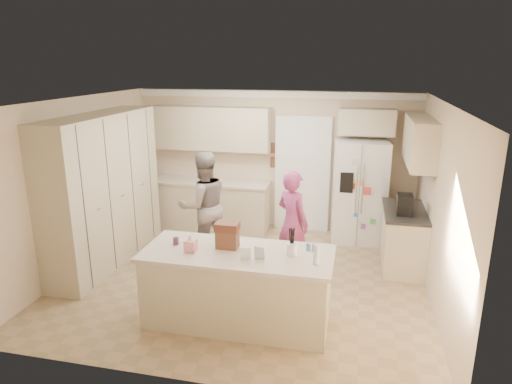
% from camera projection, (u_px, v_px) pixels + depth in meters
% --- Properties ---
extents(floor, '(5.20, 4.60, 0.02)m').
position_uv_depth(floor, '(244.00, 279.00, 6.76)').
color(floor, '#A18360').
rests_on(floor, ground).
extents(ceiling, '(5.20, 4.60, 0.02)m').
position_uv_depth(ceiling, '(243.00, 100.00, 6.03)').
color(ceiling, white).
rests_on(ceiling, wall_back).
extents(wall_back, '(5.20, 0.02, 2.60)m').
position_uv_depth(wall_back, '(274.00, 161.00, 8.56)').
color(wall_back, beige).
rests_on(wall_back, ground).
extents(wall_front, '(5.20, 0.02, 2.60)m').
position_uv_depth(wall_front, '(183.00, 264.00, 4.23)').
color(wall_front, beige).
rests_on(wall_front, ground).
extents(wall_left, '(0.02, 4.60, 2.60)m').
position_uv_depth(wall_left, '(78.00, 184.00, 6.95)').
color(wall_left, beige).
rests_on(wall_left, ground).
extents(wall_right, '(0.02, 4.60, 2.60)m').
position_uv_depth(wall_right, '(441.00, 208.00, 5.85)').
color(wall_right, beige).
rests_on(wall_right, ground).
extents(crown_back, '(5.20, 0.08, 0.12)m').
position_uv_depth(crown_back, '(274.00, 94.00, 8.17)').
color(crown_back, white).
rests_on(crown_back, wall_back).
extents(pantry_bank, '(0.60, 2.60, 2.35)m').
position_uv_depth(pantry_bank, '(104.00, 190.00, 7.11)').
color(pantry_bank, beige).
rests_on(pantry_bank, floor).
extents(back_base_cab, '(2.20, 0.60, 0.88)m').
position_uv_depth(back_base_cab, '(212.00, 205.00, 8.75)').
color(back_base_cab, beige).
rests_on(back_base_cab, floor).
extents(back_countertop, '(2.24, 0.63, 0.04)m').
position_uv_depth(back_countertop, '(211.00, 182.00, 8.62)').
color(back_countertop, beige).
rests_on(back_countertop, back_base_cab).
extents(back_upper_cab, '(2.20, 0.35, 0.80)m').
position_uv_depth(back_upper_cab, '(211.00, 128.00, 8.46)').
color(back_upper_cab, beige).
rests_on(back_upper_cab, wall_back).
extents(doorway_opening, '(0.90, 0.06, 2.10)m').
position_uv_depth(doorway_opening, '(302.00, 176.00, 8.49)').
color(doorway_opening, black).
rests_on(doorway_opening, floor).
extents(doorway_casing, '(1.02, 0.03, 2.22)m').
position_uv_depth(doorway_casing, '(302.00, 176.00, 8.45)').
color(doorway_casing, white).
rests_on(doorway_casing, floor).
extents(wall_frame_upper, '(0.15, 0.02, 0.20)m').
position_uv_depth(wall_frame_upper, '(275.00, 148.00, 8.45)').
color(wall_frame_upper, brown).
rests_on(wall_frame_upper, wall_back).
extents(wall_frame_lower, '(0.15, 0.02, 0.20)m').
position_uv_depth(wall_frame_lower, '(274.00, 162.00, 8.53)').
color(wall_frame_lower, brown).
rests_on(wall_frame_lower, wall_back).
extents(refrigerator, '(0.96, 0.78, 1.80)m').
position_uv_depth(refrigerator, '(359.00, 192.00, 7.99)').
color(refrigerator, white).
rests_on(refrigerator, floor).
extents(fridge_seam, '(0.02, 0.02, 1.78)m').
position_uv_depth(fridge_seam, '(359.00, 197.00, 7.66)').
color(fridge_seam, gray).
rests_on(fridge_seam, refrigerator).
extents(fridge_dispenser, '(0.22, 0.03, 0.35)m').
position_uv_depth(fridge_dispenser, '(346.00, 183.00, 7.62)').
color(fridge_dispenser, black).
rests_on(fridge_dispenser, refrigerator).
extents(fridge_handle_l, '(0.02, 0.02, 0.85)m').
position_uv_depth(fridge_handle_l, '(356.00, 189.00, 7.61)').
color(fridge_handle_l, silver).
rests_on(fridge_handle_l, refrigerator).
extents(fridge_handle_r, '(0.02, 0.02, 0.85)m').
position_uv_depth(fridge_handle_r, '(363.00, 189.00, 7.59)').
color(fridge_handle_r, silver).
rests_on(fridge_handle_r, refrigerator).
extents(over_fridge_cab, '(0.95, 0.35, 0.45)m').
position_uv_depth(over_fridge_cab, '(367.00, 122.00, 7.82)').
color(over_fridge_cab, beige).
rests_on(over_fridge_cab, wall_back).
extents(right_base_cab, '(0.60, 1.20, 0.88)m').
position_uv_depth(right_base_cab, '(403.00, 239.00, 7.09)').
color(right_base_cab, beige).
rests_on(right_base_cab, floor).
extents(right_countertop, '(0.63, 1.24, 0.04)m').
position_uv_depth(right_countertop, '(405.00, 211.00, 6.96)').
color(right_countertop, '#2D2B28').
rests_on(right_countertop, right_base_cab).
extents(right_upper_cab, '(0.35, 1.50, 0.70)m').
position_uv_depth(right_upper_cab, '(420.00, 141.00, 6.83)').
color(right_upper_cab, beige).
rests_on(right_upper_cab, wall_right).
extents(coffee_maker, '(0.22, 0.28, 0.30)m').
position_uv_depth(coffee_maker, '(404.00, 204.00, 6.74)').
color(coffee_maker, black).
rests_on(coffee_maker, right_countertop).
extents(island_base, '(2.20, 0.90, 0.88)m').
position_uv_depth(island_base, '(238.00, 288.00, 5.56)').
color(island_base, beige).
rests_on(island_base, floor).
extents(island_top, '(2.28, 0.96, 0.05)m').
position_uv_depth(island_top, '(237.00, 254.00, 5.44)').
color(island_top, beige).
rests_on(island_top, island_base).
extents(utensil_crock, '(0.13, 0.13, 0.15)m').
position_uv_depth(utensil_crock, '(292.00, 249.00, 5.32)').
color(utensil_crock, white).
rests_on(utensil_crock, island_top).
extents(tissue_box, '(0.13, 0.13, 0.14)m').
position_uv_depth(tissue_box, '(191.00, 246.00, 5.43)').
color(tissue_box, pink).
rests_on(tissue_box, island_top).
extents(tissue_plume, '(0.08, 0.08, 0.08)m').
position_uv_depth(tissue_plume, '(190.00, 237.00, 5.40)').
color(tissue_plume, white).
rests_on(tissue_plume, tissue_box).
extents(dollhouse_body, '(0.26, 0.18, 0.22)m').
position_uv_depth(dollhouse_body, '(227.00, 239.00, 5.52)').
color(dollhouse_body, brown).
rests_on(dollhouse_body, island_top).
extents(dollhouse_roof, '(0.28, 0.20, 0.10)m').
position_uv_depth(dollhouse_roof, '(227.00, 227.00, 5.48)').
color(dollhouse_roof, '#592D1E').
rests_on(dollhouse_roof, dollhouse_body).
extents(jam_jar, '(0.07, 0.07, 0.09)m').
position_uv_depth(jam_jar, '(176.00, 241.00, 5.63)').
color(jam_jar, '#59263F').
rests_on(jam_jar, island_top).
extents(greeting_card_a, '(0.12, 0.06, 0.16)m').
position_uv_depth(greeting_card_a, '(246.00, 253.00, 5.19)').
color(greeting_card_a, white).
rests_on(greeting_card_a, island_top).
extents(greeting_card_b, '(0.12, 0.05, 0.16)m').
position_uv_depth(greeting_card_b, '(259.00, 253.00, 5.20)').
color(greeting_card_b, silver).
rests_on(greeting_card_b, island_top).
extents(water_bottle, '(0.07, 0.07, 0.24)m').
position_uv_depth(water_bottle, '(316.00, 255.00, 5.05)').
color(water_bottle, silver).
rests_on(water_bottle, island_top).
extents(shaker_salt, '(0.05, 0.05, 0.09)m').
position_uv_depth(shaker_salt, '(308.00, 247.00, 5.45)').
color(shaker_salt, teal).
rests_on(shaker_salt, island_top).
extents(shaker_pepper, '(0.05, 0.05, 0.09)m').
position_uv_depth(shaker_pepper, '(314.00, 248.00, 5.43)').
color(shaker_pepper, teal).
rests_on(shaker_pepper, island_top).
extents(teen_boy, '(1.08, 1.05, 1.75)m').
position_uv_depth(teen_boy, '(204.00, 206.00, 7.30)').
color(teen_boy, gray).
rests_on(teen_boy, floor).
extents(teen_girl, '(0.69, 0.64, 1.57)m').
position_uv_depth(teen_girl, '(292.00, 222.00, 6.82)').
color(teen_girl, '#AF3987').
rests_on(teen_girl, floor).
extents(fridge_magnets, '(0.76, 0.02, 1.44)m').
position_uv_depth(fridge_magnets, '(359.00, 198.00, 7.65)').
color(fridge_magnets, tan).
rests_on(fridge_magnets, refrigerator).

